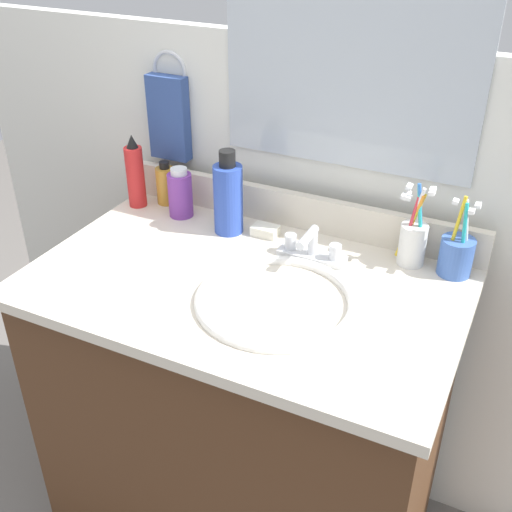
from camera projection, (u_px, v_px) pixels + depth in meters
name	position (u px, v px, depth m)	size (l,w,h in m)	color
vanity_cabinet	(246.00, 424.00, 1.60)	(0.91, 0.55, 0.82)	#4C2D19
countertop	(244.00, 285.00, 1.38)	(0.95, 0.59, 0.03)	beige
backsplash	(295.00, 210.00, 1.57)	(0.95, 0.02, 0.09)	beige
back_wall	(301.00, 278.00, 1.74)	(2.05, 0.04, 1.30)	silver
mirror_panel	(351.00, 43.00, 1.35)	(0.60, 0.01, 0.56)	#B2BCC6
towel_ring	(169.00, 70.00, 1.59)	(0.10, 0.10, 0.01)	silver
hand_towel	(169.00, 118.00, 1.64)	(0.11, 0.04, 0.22)	#334C8C
sink_basin	(276.00, 314.00, 1.31)	(0.34, 0.34, 0.11)	white
faucet	(311.00, 248.00, 1.43)	(0.16, 0.10, 0.08)	silver
bottle_shampoo_blue	(228.00, 197.00, 1.52)	(0.07, 0.07, 0.21)	#2D4CB2
bottle_cream_purple	(180.00, 194.00, 1.61)	(0.06, 0.06, 0.13)	#7A3899
bottle_spray_red	(135.00, 174.00, 1.65)	(0.05, 0.05, 0.20)	red
bottle_oil_amber	(166.00, 185.00, 1.68)	(0.05, 0.05, 0.12)	gold
cup_blue_plastic	(456.00, 255.00, 1.37)	(0.07, 0.07, 0.19)	#3F66B7
cup_white_ceramic	(413.00, 240.00, 1.40)	(0.07, 0.06, 0.20)	white
soap_bar	(265.00, 231.00, 1.54)	(0.06, 0.04, 0.02)	white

